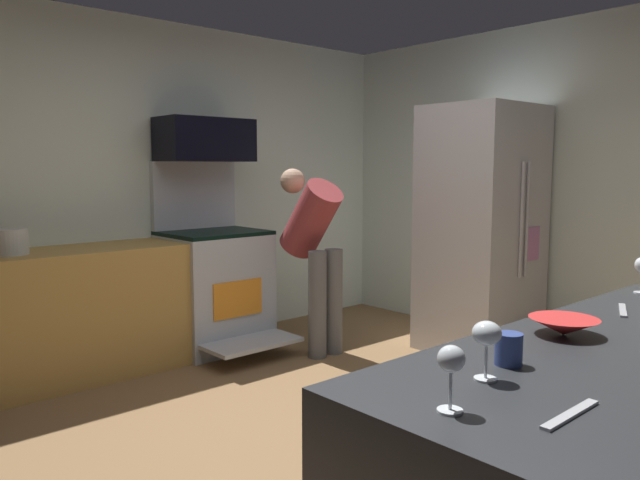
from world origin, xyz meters
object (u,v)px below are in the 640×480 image
oven_range (215,285)px  refrigerator (481,229)px  person_cook (314,245)px  microwave (205,140)px  stock_pot (8,242)px  mixing_bowl_small (564,326)px  mug_coffee (509,349)px  wine_glass_extra (487,336)px  wine_glass_mid (451,363)px

oven_range → refrigerator: size_ratio=0.78×
refrigerator → person_cook: size_ratio=1.34×
microwave → person_cook: microwave is taller
stock_pot → person_cook: bearing=-17.7°
oven_range → microwave: bearing=90.0°
microwave → refrigerator: bearing=-44.0°
mixing_bowl_small → mug_coffee: mug_coffee is taller
refrigerator → wine_glass_extra: refrigerator is taller
microwave → wine_glass_extra: 3.72m
oven_range → wine_glass_mid: (-1.52, -3.41, 0.51)m
mixing_bowl_small → oven_range: bearing=77.9°
mug_coffee → refrigerator: bearing=34.9°
person_cook → wine_glass_extra: bearing=-123.5°
refrigerator → wine_glass_mid: bearing=-147.5°
oven_range → mug_coffee: 3.53m
microwave → refrigerator: (1.58, -1.53, -0.71)m
wine_glass_extra → mug_coffee: bearing=10.1°
mug_coffee → wine_glass_mid: bearing=-166.7°
person_cook → stock_pot: (-2.03, 0.65, 0.13)m
microwave → refrigerator: 2.31m
wine_glass_mid → wine_glass_extra: 0.25m
oven_range → wine_glass_extra: (-1.27, -3.34, 0.51)m
microwave → refrigerator: size_ratio=0.38×
refrigerator → mixing_bowl_small: size_ratio=8.49×
mug_coffee → mixing_bowl_small: bearing=6.5°
stock_pot → mixing_bowl_small: bearing=-76.1°
stock_pot → microwave: bearing=3.0°
oven_range → person_cook: 0.89m
wine_glass_mid → wine_glass_extra: bearing=15.2°
person_cook → mug_coffee: size_ratio=15.86×
person_cook → stock_pot: person_cook is taller
wine_glass_mid → mug_coffee: 0.42m
microwave → wine_glass_extra: (-1.27, -3.44, -0.65)m
refrigerator → stock_pot: refrigerator is taller
oven_range → mixing_bowl_small: bearing=-102.1°
person_cook → mug_coffee: (-1.63, -2.68, 0.09)m
microwave → mixing_bowl_small: 3.51m
person_cook → mixing_bowl_small: bearing=-114.8°
wine_glass_mid → mug_coffee: (0.40, 0.09, -0.07)m
stock_pot → oven_range: bearing=-0.5°
mug_coffee → wine_glass_extra: bearing=-169.9°
person_cook → wine_glass_mid: person_cook is taller
microwave → wine_glass_extra: microwave is taller
person_cook → mixing_bowl_small: 2.90m
oven_range → wine_glass_extra: oven_range is taller
wine_glass_extra → refrigerator: bearing=33.8°
mixing_bowl_small → wine_glass_mid: size_ratio=1.46×
wine_glass_extra → wine_glass_mid: bearing=-164.8°
mixing_bowl_small → stock_pot: size_ratio=0.95×
oven_range → mug_coffee: size_ratio=16.47×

